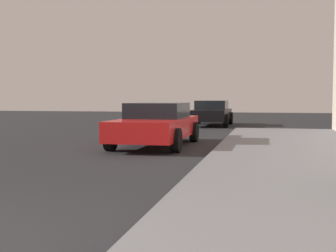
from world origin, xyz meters
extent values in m
cube|color=red|center=(0.10, 9.69, 0.54)|extent=(1.79, 4.56, 0.55)
cube|color=black|center=(0.10, 9.91, 1.04)|extent=(1.58, 2.05, 0.45)
cylinder|color=black|center=(1.00, 8.23, 0.32)|extent=(0.22, 0.64, 0.64)
cylinder|color=black|center=(-0.80, 8.23, 0.32)|extent=(0.22, 0.64, 0.64)
cylinder|color=black|center=(1.00, 11.15, 0.32)|extent=(0.22, 0.64, 0.64)
cylinder|color=black|center=(-0.80, 11.15, 0.32)|extent=(0.22, 0.64, 0.64)
cube|color=black|center=(0.51, 19.65, 0.54)|extent=(1.73, 4.32, 0.55)
cube|color=black|center=(0.51, 19.87, 1.04)|extent=(1.52, 1.95, 0.45)
cylinder|color=black|center=(1.37, 18.27, 0.32)|extent=(0.22, 0.64, 0.64)
cylinder|color=black|center=(-0.36, 18.27, 0.32)|extent=(0.22, 0.64, 0.64)
cylinder|color=black|center=(1.37, 21.04, 0.32)|extent=(0.22, 0.64, 0.64)
cylinder|color=black|center=(-0.36, 21.04, 0.32)|extent=(0.22, 0.64, 0.64)
camera|label=1|loc=(3.29, -3.11, 1.43)|focal=48.08mm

